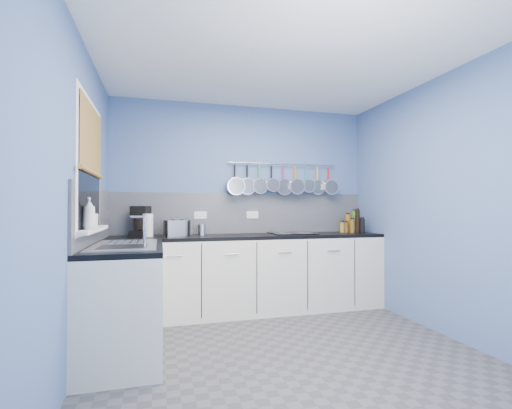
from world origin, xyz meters
name	(u,v)px	position (x,y,z in m)	size (l,w,h in m)	color
floor	(285,353)	(0.00, 0.00, -0.01)	(3.20, 3.00, 0.02)	#47474C
ceiling	(285,56)	(0.00, 0.00, 2.51)	(3.20, 3.00, 0.02)	white
wall_back	(244,205)	(0.00, 1.51, 1.25)	(3.20, 0.02, 2.50)	#4C679D
wall_front	(403,198)	(0.00, -1.51, 1.25)	(3.20, 0.02, 2.50)	#4C679D
wall_left	(77,203)	(-1.61, 0.00, 1.25)	(0.02, 3.00, 2.50)	#4C679D
wall_right	(442,204)	(1.61, 0.00, 1.25)	(0.02, 3.00, 2.50)	#4C679D
backsplash_back	(244,213)	(0.00, 1.49, 1.15)	(3.20, 0.02, 0.50)	gray
backsplash_left	(95,215)	(-1.59, 0.60, 1.15)	(0.02, 1.80, 0.50)	gray
cabinet_run_back	(250,275)	(0.00, 1.20, 0.43)	(3.20, 0.60, 0.86)	silver
worktop_back	(250,236)	(0.00, 1.20, 0.88)	(3.20, 0.60, 0.04)	black
cabinet_run_left	(125,302)	(-1.30, 0.30, 0.43)	(0.60, 1.20, 0.86)	silver
worktop_left	(125,248)	(-1.30, 0.30, 0.88)	(0.60, 1.20, 0.04)	black
window_frame	(90,166)	(-1.58, 0.30, 1.55)	(0.01, 1.00, 1.10)	white
window_glass	(91,166)	(-1.57, 0.30, 1.55)	(0.01, 0.90, 1.00)	black
bamboo_blind	(92,139)	(-1.56, 0.30, 1.77)	(0.01, 0.90, 0.55)	olive
window_sill	(93,230)	(-1.55, 0.30, 1.04)	(0.10, 0.98, 0.03)	white
sink_unit	(125,245)	(-1.30, 0.30, 0.90)	(0.50, 0.95, 0.01)	silver
mixer_tap	(145,231)	(-1.14, 0.12, 1.03)	(0.12, 0.08, 0.26)	silver
socket_left	(200,215)	(-0.55, 1.48, 1.13)	(0.15, 0.01, 0.09)	white
socket_right	(252,215)	(0.10, 1.48, 1.13)	(0.15, 0.01, 0.09)	white
pot_rail	(283,164)	(0.50, 1.45, 1.78)	(0.02, 0.02, 1.45)	silver
soap_bottle_a	(89,213)	(-1.53, 0.03, 1.17)	(0.09, 0.09, 0.24)	white
soap_bottle_b	(91,218)	(-1.53, 0.12, 1.14)	(0.08, 0.08, 0.17)	white
paper_towel	(148,225)	(-1.15, 1.22, 1.03)	(0.11, 0.11, 0.25)	white
coffee_maker	(141,221)	(-1.23, 1.31, 1.07)	(0.19, 0.21, 0.34)	black
toaster	(177,228)	(-0.84, 1.27, 0.99)	(0.27, 0.16, 0.18)	silver
canister	(202,230)	(-0.55, 1.30, 0.96)	(0.09, 0.09, 0.13)	silver
hob	(292,233)	(0.54, 1.23, 0.91)	(0.51, 0.45, 0.01)	black
pan_0	(235,179)	(-0.13, 1.44, 1.57)	(0.22, 0.13, 0.41)	silver
pan_1	(247,179)	(0.02, 1.44, 1.58)	(0.21, 0.07, 0.40)	silver
pan_2	(259,179)	(0.18, 1.44, 1.59)	(0.20, 0.07, 0.39)	silver
pan_3	(272,178)	(0.34, 1.44, 1.60)	(0.18, 0.11, 0.37)	silver
pan_4	(283,180)	(0.50, 1.44, 1.58)	(0.21, 0.08, 0.40)	silver
pan_5	(295,180)	(0.66, 1.44, 1.58)	(0.20, 0.11, 0.39)	silver
pan_6	(306,179)	(0.82, 1.44, 1.60)	(0.18, 0.11, 0.37)	silver
pan_7	(318,180)	(0.98, 1.44, 1.59)	(0.20, 0.05, 0.39)	silver
pan_8	(329,180)	(1.14, 1.44, 1.58)	(0.20, 0.12, 0.39)	silver
condiment_0	(354,221)	(1.44, 1.31, 1.04)	(0.07, 0.07, 0.28)	#3F721E
condiment_1	(348,223)	(1.34, 1.31, 1.02)	(0.07, 0.07, 0.23)	#8C5914
condiment_2	(342,227)	(1.27, 1.32, 0.96)	(0.07, 0.07, 0.13)	olive
condiment_3	(358,225)	(1.43, 1.21, 0.99)	(0.06, 0.06, 0.18)	#4C190C
condiment_4	(352,226)	(1.35, 1.21, 0.99)	(0.07, 0.07, 0.17)	brown
condiment_5	(346,228)	(1.28, 1.24, 0.97)	(0.06, 0.06, 0.13)	brown
condiment_6	(362,226)	(1.44, 1.12, 0.99)	(0.07, 0.07, 0.18)	black
condiment_7	(357,221)	(1.38, 1.13, 1.05)	(0.06, 0.06, 0.29)	black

